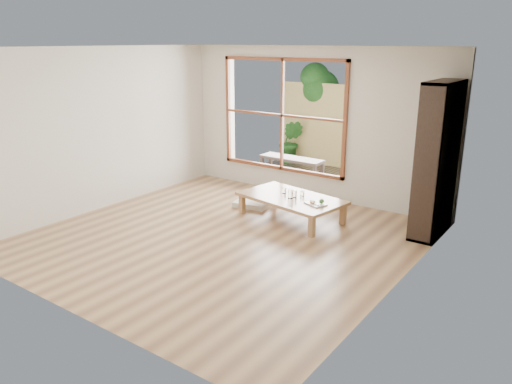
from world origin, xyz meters
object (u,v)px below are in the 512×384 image
bookshelf (437,160)px  garden_bench (292,160)px  low_table (291,199)px  food_tray (317,203)px

bookshelf → garden_bench: 3.52m
bookshelf → garden_bench: (-3.18, 1.33, -0.70)m
low_table → food_tray: bearing=-1.9°
low_table → food_tray: food_tray is taller
food_tray → garden_bench: size_ratio=0.27×
food_tray → bookshelf: bearing=47.4°
low_table → garden_bench: 2.32m
low_table → garden_bench: garden_bench is taller
garden_bench → bookshelf: bearing=-22.0°
bookshelf → food_tray: bookshelf is taller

